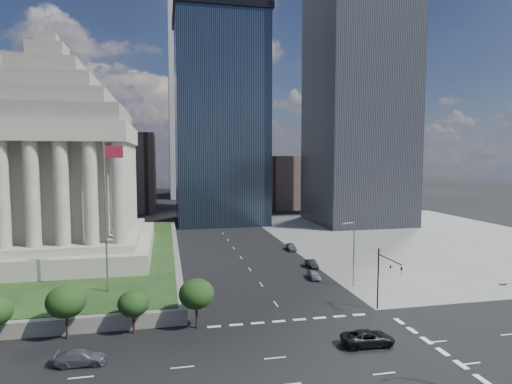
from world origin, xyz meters
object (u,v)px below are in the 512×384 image
object	(u,v)px
war_memorial	(52,147)
parked_sedan_near	(314,275)
flagpole	(107,208)
suv_grey	(81,358)
traffic_signal_ne	(385,273)
parked_sedan_mid	(312,264)
pickup_truck	(368,338)
parked_sedan_far	(291,247)
street_lamp_north	(353,250)

from	to	relation	value
war_memorial	parked_sedan_near	xyz separation A→B (m)	(43.00, -17.85, -20.72)
flagpole	suv_grey	bearing A→B (deg)	-92.00
traffic_signal_ne	parked_sedan_mid	bearing A→B (deg)	93.54
traffic_signal_ne	parked_sedan_mid	distance (m)	23.81
war_memorial	traffic_signal_ne	bearing A→B (deg)	-36.42
flagpole	traffic_signal_ne	size ratio (longest dim) A/B	2.50
pickup_truck	parked_sedan_mid	bearing A→B (deg)	-6.46
pickup_truck	parked_sedan_far	bearing A→B (deg)	-4.31
suv_grey	parked_sedan_far	size ratio (longest dim) A/B	1.09
pickup_truck	street_lamp_north	bearing A→B (deg)	-17.89
pickup_truck	war_memorial	bearing A→B (deg)	45.87
street_lamp_north	parked_sedan_near	size ratio (longest dim) A/B	2.51
pickup_truck	suv_grey	xyz separation A→B (m)	(-28.67, 1.78, -0.09)
street_lamp_north	suv_grey	bearing A→B (deg)	-153.94
street_lamp_north	parked_sedan_near	bearing A→B (deg)	130.04
pickup_truck	flagpole	bearing A→B (deg)	59.24
suv_grey	war_memorial	bearing A→B (deg)	18.56
war_memorial	suv_grey	distance (m)	46.92
traffic_signal_ne	parked_sedan_far	distance (m)	37.87
war_memorial	pickup_truck	xyz separation A→B (m)	(40.27, -42.25, -20.62)
suv_grey	parked_sedan_near	xyz separation A→B (m)	(31.40, 22.62, -0.01)
street_lamp_north	parked_sedan_mid	size ratio (longest dim) A/B	2.50
street_lamp_north	parked_sedan_near	distance (m)	8.37
parked_sedan_far	war_memorial	bearing A→B (deg)	-171.53
parked_sedan_near	flagpole	bearing A→B (deg)	-164.81
street_lamp_north	parked_sedan_mid	xyz separation A→B (m)	(-2.27, 12.02, -5.00)
pickup_truck	traffic_signal_ne	bearing A→B (deg)	-35.86
war_memorial	parked_sedan_mid	size ratio (longest dim) A/B	9.77
parked_sedan_near	parked_sedan_mid	world-z (taller)	parked_sedan_near
flagpole	traffic_signal_ne	world-z (taller)	flagpole
street_lamp_north	parked_sedan_mid	bearing A→B (deg)	100.71
war_memorial	suv_grey	bearing A→B (deg)	-74.01
traffic_signal_ne	war_memorial	bearing A→B (deg)	143.58
street_lamp_north	traffic_signal_ne	bearing A→B (deg)	-94.19
traffic_signal_ne	street_lamp_north	size ratio (longest dim) A/B	0.80
flagpole	parked_sedan_near	bearing A→B (deg)	11.28
war_memorial	parked_sedan_far	world-z (taller)	war_memorial
pickup_truck	parked_sedan_far	size ratio (longest dim) A/B	1.28
war_memorial	parked_sedan_near	size ratio (longest dim) A/B	9.78
traffic_signal_ne	parked_sedan_mid	world-z (taller)	traffic_signal_ne
parked_sedan_mid	parked_sedan_far	bearing A→B (deg)	89.54
traffic_signal_ne	suv_grey	size ratio (longest dim) A/B	1.67
traffic_signal_ne	parked_sedan_near	size ratio (longest dim) A/B	2.01
traffic_signal_ne	parked_sedan_near	world-z (taller)	traffic_signal_ne
pickup_truck	parked_sedan_near	distance (m)	24.56
war_memorial	traffic_signal_ne	size ratio (longest dim) A/B	4.88
flagpole	parked_sedan_near	size ratio (longest dim) A/B	5.02
flagpole	pickup_truck	bearing A→B (deg)	-33.01
street_lamp_north	pickup_truck	distance (m)	21.08
flagpole	parked_sedan_far	distance (m)	44.81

